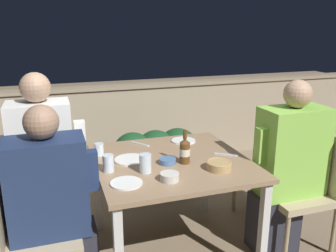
{
  "coord_description": "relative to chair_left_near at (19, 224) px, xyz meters",
  "views": [
    {
      "loc": [
        -0.73,
        -2.14,
        1.61
      ],
      "look_at": [
        0.0,
        0.08,
        0.93
      ],
      "focal_mm": 38.0,
      "sensor_mm": 36.0,
      "label": 1
    }
  ],
  "objects": [
    {
      "name": "chair_right_far",
      "position": [
        1.99,
        0.36,
        0.0
      ],
      "size": [
        0.46,
        0.46,
        0.87
      ],
      "color": "tan",
      "rests_on": "ground_plane"
    },
    {
      "name": "glass_cup_1",
      "position": [
        0.52,
        0.43,
        0.24
      ],
      "size": [
        0.06,
        0.06,
        0.09
      ],
      "color": "silver",
      "rests_on": "dining_table"
    },
    {
      "name": "chair_left_far",
      "position": [
        -0.03,
        0.39,
        0.0
      ],
      "size": [
        0.46,
        0.46,
        0.87
      ],
      "color": "tan",
      "rests_on": "ground_plane"
    },
    {
      "name": "plate_0",
      "position": [
        1.19,
        0.53,
        0.2
      ],
      "size": [
        0.19,
        0.19,
        0.01
      ],
      "color": "white",
      "rests_on": "dining_table"
    },
    {
      "name": "plate_1",
      "position": [
        0.6,
        -0.08,
        0.2
      ],
      "size": [
        0.19,
        0.19,
        0.01
      ],
      "color": "white",
      "rests_on": "dining_table"
    },
    {
      "name": "dining_table",
      "position": [
        0.98,
        0.19,
        0.12
      ],
      "size": [
        1.02,
        1.0,
        0.71
      ],
      "color": "#937556",
      "rests_on": "ground_plane"
    },
    {
      "name": "glass_cup_2",
      "position": [
        0.75,
        0.05,
        0.26
      ],
      "size": [
        0.08,
        0.08,
        0.12
      ],
      "color": "silver",
      "rests_on": "dining_table"
    },
    {
      "name": "person_white_polo",
      "position": [
        0.17,
        0.39,
        0.15
      ],
      "size": [
        0.48,
        0.26,
        1.32
      ],
      "color": "#282833",
      "rests_on": "ground_plane"
    },
    {
      "name": "ground_plane",
      "position": [
        0.98,
        0.19,
        -0.52
      ],
      "size": [
        16.0,
        16.0,
        0.0
      ],
      "primitive_type": "plane",
      "color": "#847056"
    },
    {
      "name": "bowl_0",
      "position": [
        0.93,
        0.14,
        0.22
      ],
      "size": [
        0.11,
        0.11,
        0.04
      ],
      "color": "#4C709E",
      "rests_on": "dining_table"
    },
    {
      "name": "planter_hedge",
      "position": [
        1.15,
        1.15,
        -0.17
      ],
      "size": [
        0.83,
        0.47,
        0.62
      ],
      "color": "brown",
      "rests_on": "ground_plane"
    },
    {
      "name": "person_navy_jumper",
      "position": [
        0.2,
        -0.0,
        0.08
      ],
      "size": [
        0.5,
        0.26,
        1.2
      ],
      "color": "#282833",
      "rests_on": "ground_plane"
    },
    {
      "name": "chair_right_near",
      "position": [
        1.96,
        -0.01,
        0.0
      ],
      "size": [
        0.46,
        0.46,
        0.87
      ],
      "color": "tan",
      "rests_on": "ground_plane"
    },
    {
      "name": "beer_bottle",
      "position": [
        1.04,
        0.11,
        0.28
      ],
      "size": [
        0.07,
        0.07,
        0.23
      ],
      "color": "brown",
      "rests_on": "dining_table"
    },
    {
      "name": "plate_2",
      "position": [
        0.71,
        0.27,
        0.2
      ],
      "size": [
        0.22,
        0.22,
        0.01
      ],
      "color": "white",
      "rests_on": "dining_table"
    },
    {
      "name": "fork_0",
      "position": [
        0.85,
        0.57,
        0.2
      ],
      "size": [
        0.12,
        0.15,
        0.01
      ],
      "color": "silver",
      "rests_on": "dining_table"
    },
    {
      "name": "chair_left_near",
      "position": [
        0.0,
        0.0,
        0.0
      ],
      "size": [
        0.46,
        0.46,
        0.87
      ],
      "color": "tan",
      "rests_on": "ground_plane"
    },
    {
      "name": "fork_1",
      "position": [
        1.37,
        0.15,
        0.2
      ],
      "size": [
        0.15,
        0.12,
        0.01
      ],
      "color": "silver",
      "rests_on": "dining_table"
    },
    {
      "name": "bowl_1",
      "position": [
        0.86,
        -0.12,
        0.22
      ],
      "size": [
        0.11,
        0.11,
        0.05
      ],
      "color": "beige",
      "rests_on": "dining_table"
    },
    {
      "name": "person_green_blouse",
      "position": [
        1.76,
        -0.01,
        0.11
      ],
      "size": [
        0.51,
        0.26,
        1.25
      ],
      "color": "#282833",
      "rests_on": "ground_plane"
    },
    {
      "name": "glass_cup_0",
      "position": [
        0.54,
        0.13,
        0.25
      ],
      "size": [
        0.07,
        0.07,
        0.11
      ],
      "color": "silver",
      "rests_on": "dining_table"
    },
    {
      "name": "parapet_wall",
      "position": [
        0.98,
        1.98,
        -0.04
      ],
      "size": [
        9.0,
        0.18,
        0.94
      ],
      "color": "gray",
      "rests_on": "ground_plane"
    },
    {
      "name": "bowl_2",
      "position": [
        1.21,
        -0.06,
        0.23
      ],
      "size": [
        0.16,
        0.16,
        0.05
      ],
      "color": "tan",
      "rests_on": "dining_table"
    }
  ]
}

